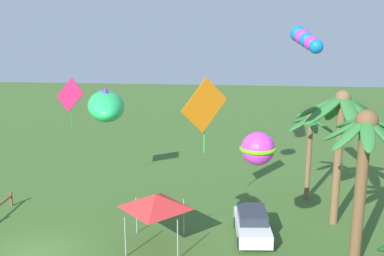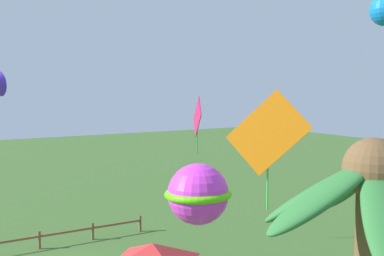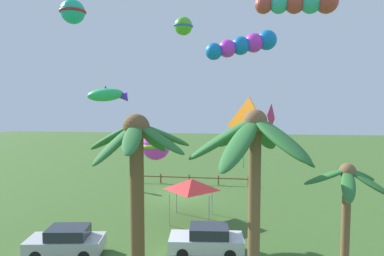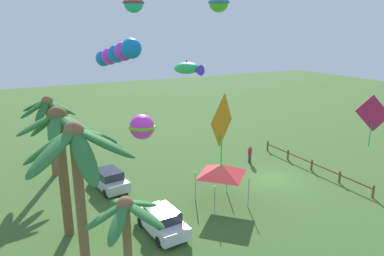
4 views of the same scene
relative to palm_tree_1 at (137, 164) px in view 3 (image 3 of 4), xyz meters
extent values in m
plane|color=#3D6028|center=(0.89, -15.69, -5.64)|extent=(120.00, 120.00, 0.00)
cylinder|color=brown|center=(0.02, 0.02, -2.10)|extent=(0.54, 0.54, 7.07)
ellipsoid|color=#2D7033|center=(1.02, -0.16, 1.04)|extent=(2.23, 1.01, 1.30)
ellipsoid|color=#2D7033|center=(0.63, 0.69, 0.86)|extent=(1.79, 1.89, 1.64)
ellipsoid|color=#2D7033|center=(-0.14, 1.06, 1.12)|extent=(0.99, 2.29, 1.15)
ellipsoid|color=#2D7033|center=(-0.95, 0.31, 1.03)|extent=(2.25, 1.22, 1.31)
ellipsoid|color=#2D7033|center=(-0.94, -0.41, 1.11)|extent=(2.28, 1.48, 1.16)
ellipsoid|color=#2D7033|center=(-0.32, -0.86, 0.92)|extent=(1.34, 2.14, 1.52)
ellipsoid|color=#2D7033|center=(0.51, -0.79, 0.92)|extent=(1.60, 2.08, 1.53)
sphere|color=brown|center=(0.02, 0.02, 1.43)|extent=(1.03, 1.03, 1.03)
cylinder|color=brown|center=(-4.45, -0.09, -1.97)|extent=(0.45, 0.45, 7.33)
ellipsoid|color=#2D7033|center=(-3.24, 0.11, 1.05)|extent=(2.73, 1.23, 1.82)
ellipsoid|color=#2D7033|center=(-3.88, 0.94, 0.98)|extent=(1.95, 2.63, 1.94)
ellipsoid|color=#2D7033|center=(-5.23, 0.93, 1.16)|extent=(2.29, 2.66, 1.61)
ellipsoid|color=#2D7033|center=(-5.56, -0.24, 0.89)|extent=(2.53, 1.13, 2.10)
ellipsoid|color=#2D7033|center=(-4.87, -1.27, 1.09)|extent=(1.65, 2.79, 1.73)
ellipsoid|color=#2D7033|center=(-3.75, -1.16, 1.14)|extent=(2.17, 2.71, 1.65)
sphere|color=brown|center=(-4.45, -0.09, 1.69)|extent=(0.86, 0.86, 0.86)
cylinder|color=brown|center=(-8.05, -1.11, -2.96)|extent=(0.33, 0.33, 5.36)
ellipsoid|color=#2D7033|center=(-7.23, -1.07, -0.51)|extent=(1.73, 0.56, 0.83)
ellipsoid|color=#2D7033|center=(-7.86, -0.39, -0.66)|extent=(0.88, 1.67, 1.11)
ellipsoid|color=#2D7033|center=(-8.68, -0.64, -0.59)|extent=(1.62, 1.39, 0.98)
ellipsoid|color=#2D7033|center=(-8.72, -1.59, -0.51)|extent=(1.68, 1.40, 0.82)
ellipsoid|color=#2D7033|center=(-7.70, -1.82, -0.57)|extent=(1.17, 1.72, 0.94)
sphere|color=brown|center=(-8.05, -1.11, -0.28)|extent=(0.63, 0.63, 0.63)
cube|color=brown|center=(-5.03, -19.77, -5.16)|extent=(0.12, 0.12, 0.95)
cube|color=brown|center=(-2.14, -19.77, -5.16)|extent=(0.12, 0.12, 0.95)
cube|color=brown|center=(0.75, -19.77, -5.16)|extent=(0.12, 0.12, 0.95)
cube|color=brown|center=(3.65, -19.77, -5.16)|extent=(0.12, 0.12, 0.95)
cube|color=brown|center=(6.54, -19.77, -5.16)|extent=(0.12, 0.12, 0.95)
cube|color=brown|center=(0.75, -19.77, -4.97)|extent=(11.67, 0.09, 0.11)
cube|color=silver|center=(-2.25, -4.82, -5.04)|extent=(4.03, 2.02, 0.70)
cube|color=#282D38|center=(-2.40, -4.83, -4.41)|extent=(2.15, 1.66, 0.56)
cylinder|color=black|center=(-1.11, -3.94, -5.34)|extent=(0.61, 0.23, 0.60)
cylinder|color=black|center=(-0.98, -5.50, -5.34)|extent=(0.61, 0.23, 0.60)
cylinder|color=black|center=(-3.52, -4.14, -5.34)|extent=(0.61, 0.23, 0.60)
cylinder|color=black|center=(-3.39, -5.70, -5.34)|extent=(0.61, 0.23, 0.60)
cube|color=#BCBCC1|center=(5.07, -3.65, -5.04)|extent=(4.10, 2.24, 0.70)
cube|color=#282D38|center=(4.92, -3.67, -4.41)|extent=(2.22, 1.77, 0.56)
cylinder|color=black|center=(6.38, -4.25, -5.34)|extent=(0.62, 0.26, 0.60)
cylinder|color=black|center=(3.76, -3.05, -5.34)|extent=(0.62, 0.26, 0.60)
cylinder|color=black|center=(3.98, -4.59, -5.34)|extent=(0.62, 0.26, 0.60)
cylinder|color=#38383D|center=(4.65, -16.21, -5.22)|extent=(0.26, 0.26, 0.84)
cube|color=#B72D33|center=(4.65, -16.21, -4.53)|extent=(0.38, 0.44, 0.54)
sphere|color=#A37556|center=(4.65, -16.21, -4.15)|extent=(0.21, 0.21, 0.21)
cylinder|color=#B72D33|center=(4.76, -16.42, -4.58)|extent=(0.09, 0.09, 0.52)
cylinder|color=#B72D33|center=(4.54, -16.01, -4.58)|extent=(0.09, 0.09, 0.52)
cylinder|color=#9E9EA3|center=(-2.11, -11.11, -4.59)|extent=(0.06, 0.06, 2.10)
cylinder|color=#9E9EA3|center=(0.49, -11.11, -4.59)|extent=(0.06, 0.06, 2.10)
cylinder|color=#9E9EA3|center=(-2.11, -8.51, -4.59)|extent=(0.06, 0.06, 2.10)
cylinder|color=#9E9EA3|center=(0.49, -8.51, -4.59)|extent=(0.06, 0.06, 2.10)
pyramid|color=red|center=(-0.81, -9.81, -3.16)|extent=(2.86, 2.86, 0.75)
sphere|color=#EA39DD|center=(0.45, -4.79, 0.12)|extent=(1.54, 1.54, 1.54)
torus|color=#60DD10|center=(0.45, -4.79, 0.12)|extent=(2.21, 2.21, 0.22)
sphere|color=#B33F33|center=(-8.86, -8.02, 8.13)|extent=(1.27, 1.27, 1.27)
sphere|color=#31B294|center=(-7.98, -8.09, 8.14)|extent=(1.22, 1.22, 1.22)
sphere|color=#B33F33|center=(-7.09, -8.15, 8.16)|extent=(1.17, 1.17, 1.17)
sphere|color=#31B294|center=(-6.21, -8.21, 8.18)|extent=(1.12, 1.12, 1.12)
sphere|color=#B33F33|center=(-5.32, -8.28, 8.20)|extent=(1.06, 1.06, 1.06)
cube|color=orange|center=(-4.21, -7.58, 1.20)|extent=(1.91, 2.45, 3.03)
cylinder|color=#38D149|center=(-4.21, -7.58, -0.54)|extent=(0.07, 0.07, 1.99)
cube|color=#BB1C51|center=(-6.70, -16.15, 1.23)|extent=(0.86, 2.06, 2.21)
cylinder|color=green|center=(-6.70, -16.15, -0.03)|extent=(0.05, 0.05, 1.44)
ellipsoid|color=#27C15E|center=(5.45, -10.34, 2.96)|extent=(2.85, 2.00, 1.13)
cone|color=#4D2BCC|center=(4.37, -10.69, 2.86)|extent=(1.07, 1.03, 0.87)
cone|color=#4D2BCC|center=(5.45, -10.34, 3.37)|extent=(0.64, 0.64, 0.52)
sphere|color=#1CB98E|center=(5.70, -6.34, 7.66)|extent=(1.39, 1.39, 1.39)
torus|color=#AC2021|center=(5.70, -6.34, 7.66)|extent=(1.90, 1.90, 0.18)
sphere|color=#4BBD24|center=(-0.27, -9.66, 7.42)|extent=(1.19, 1.19, 1.19)
torus|color=blue|center=(-0.27, -9.66, 7.42)|extent=(1.67, 1.67, 0.20)
sphere|color=blue|center=(-5.04, -2.57, 5.07)|extent=(0.85, 0.85, 0.85)
sphere|color=#CF30D1|center=(-4.47, -2.41, 4.93)|extent=(0.82, 0.82, 0.82)
sphere|color=blue|center=(-3.91, -2.25, 4.80)|extent=(0.79, 0.79, 0.79)
sphere|color=#CF30D1|center=(-3.35, -2.10, 4.66)|extent=(0.75, 0.75, 0.75)
sphere|color=blue|center=(-2.79, -1.94, 4.53)|extent=(0.72, 0.72, 0.72)
camera|label=1|loc=(20.89, -5.83, 5.98)|focal=43.24mm
camera|label=2|loc=(6.77, 5.17, 2.78)|focal=44.85mm
camera|label=3|loc=(-3.72, 12.16, 2.33)|focal=30.87mm
camera|label=4|loc=(-19.45, 2.09, 5.78)|focal=33.20mm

